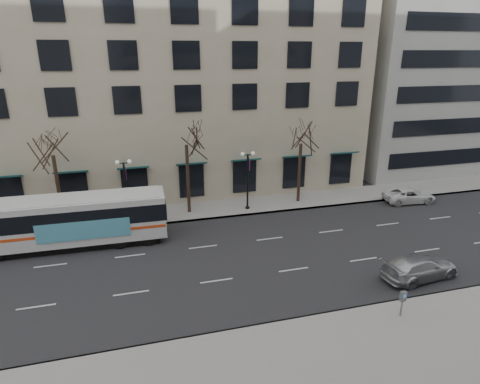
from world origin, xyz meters
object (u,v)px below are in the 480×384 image
object	(u,v)px
tree_far_left	(51,143)
lamp_post_left	(126,188)
lamp_post_right	(248,178)
pay_station	(403,298)
tree_far_right	(301,133)
white_pickup	(409,195)
tree_far_mid	(186,133)
city_bus	(70,220)
silver_car	(420,267)

from	to	relation	value
tree_far_left	lamp_post_left	distance (m)	6.29
lamp_post_left	lamp_post_right	distance (m)	10.00
lamp_post_left	lamp_post_right	world-z (taller)	same
tree_far_left	pay_station	xyz separation A→B (m)	(18.46, -17.10, -5.51)
tree_far_right	pay_station	bearing A→B (deg)	-95.15
lamp_post_right	white_pickup	bearing A→B (deg)	-7.68
tree_far_left	tree_far_right	xyz separation A→B (m)	(20.00, 0.00, -0.28)
tree_far_right	pay_station	world-z (taller)	tree_far_right
tree_far_mid	lamp_post_right	bearing A→B (deg)	-6.83
tree_far_left	lamp_post_left	bearing A→B (deg)	-6.83
lamp_post_right	pay_station	bearing A→B (deg)	-78.19
tree_far_mid	city_bus	size ratio (longest dim) A/B	0.64
city_bus	white_pickup	world-z (taller)	city_bus
tree_far_mid	tree_far_right	distance (m)	10.01
lamp_post_right	silver_car	world-z (taller)	lamp_post_right
tree_far_right	white_pickup	distance (m)	11.69
tree_far_right	lamp_post_left	world-z (taller)	tree_far_right
silver_car	tree_far_left	bearing A→B (deg)	50.87
silver_car	tree_far_right	bearing A→B (deg)	1.51
tree_far_right	pay_station	xyz separation A→B (m)	(-1.54, -17.10, -5.24)
tree_far_left	lamp_post_right	size ratio (longest dim) A/B	1.60
silver_car	white_pickup	bearing A→B (deg)	-41.22
pay_station	tree_far_right	bearing A→B (deg)	78.59
tree_far_left	tree_far_mid	bearing A→B (deg)	0.00
pay_station	lamp_post_right	bearing A→B (deg)	95.55
tree_far_mid	white_pickup	size ratio (longest dim) A/B	1.83
tree_far_left	white_pickup	world-z (taller)	tree_far_left
lamp_post_right	white_pickup	distance (m)	15.13
lamp_post_right	silver_car	bearing A→B (deg)	-62.29
tree_far_mid	city_bus	xyz separation A→B (m)	(-8.84, -3.85, -4.94)
tree_far_left	tree_far_mid	distance (m)	10.00
lamp_post_left	tree_far_right	bearing A→B (deg)	2.29
tree_far_mid	tree_far_right	world-z (taller)	tree_far_mid
tree_far_mid	tree_far_right	bearing A→B (deg)	-0.00
silver_car	white_pickup	distance (m)	13.79
tree_far_left	pay_station	distance (m)	25.76
silver_car	lamp_post_left	bearing A→B (deg)	45.10
lamp_post_left	city_bus	size ratio (longest dim) A/B	0.39
lamp_post_right	white_pickup	size ratio (longest dim) A/B	1.12
pay_station	white_pickup	bearing A→B (deg)	45.64
tree_far_right	lamp_post_right	distance (m)	6.11
tree_far_left	tree_far_mid	world-z (taller)	tree_far_mid
tree_far_left	city_bus	xyz separation A→B (m)	(1.16, -3.85, -4.73)
lamp_post_right	white_pickup	xyz separation A→B (m)	(14.82, -2.00, -2.30)
lamp_post_right	city_bus	size ratio (longest dim) A/B	0.39
lamp_post_left	pay_station	distance (m)	21.36
tree_far_mid	tree_far_right	size ratio (longest dim) A/B	1.06
tree_far_right	lamp_post_right	world-z (taller)	tree_far_right
silver_car	white_pickup	xyz separation A→B (m)	(7.80, 11.37, -0.07)
tree_far_right	city_bus	size ratio (longest dim) A/B	0.60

